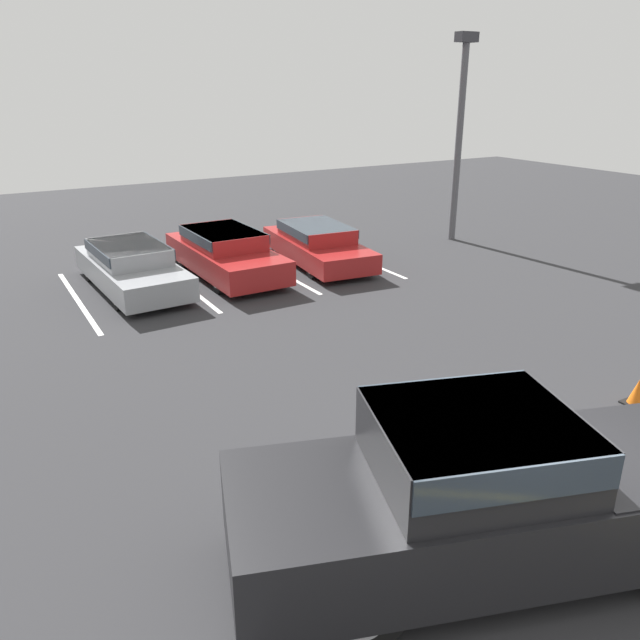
% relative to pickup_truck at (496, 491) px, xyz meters
% --- Properties ---
extents(ground_plane, '(60.00, 60.00, 0.00)m').
position_rel_pickup_truck_xyz_m(ground_plane, '(0.37, 0.06, -0.93)').
color(ground_plane, '#2D2D30').
extents(stall_stripe_a, '(0.12, 5.29, 0.01)m').
position_rel_pickup_truck_xyz_m(stall_stripe_a, '(-2.32, 11.75, -0.93)').
color(stall_stripe_a, white).
rests_on(stall_stripe_a, ground_plane).
extents(stall_stripe_b, '(0.12, 5.29, 0.01)m').
position_rel_pickup_truck_xyz_m(stall_stripe_b, '(0.41, 11.75, -0.93)').
color(stall_stripe_b, white).
rests_on(stall_stripe_b, ground_plane).
extents(stall_stripe_c, '(0.12, 5.29, 0.01)m').
position_rel_pickup_truck_xyz_m(stall_stripe_c, '(3.14, 11.75, -0.93)').
color(stall_stripe_c, white).
rests_on(stall_stripe_c, ground_plane).
extents(stall_stripe_d, '(0.12, 5.29, 0.01)m').
position_rel_pickup_truck_xyz_m(stall_stripe_d, '(5.88, 11.75, -0.93)').
color(stall_stripe_d, white).
rests_on(stall_stripe_d, ground_plane).
extents(pickup_truck, '(6.13, 3.70, 1.88)m').
position_rel_pickup_truck_xyz_m(pickup_truck, '(0.00, 0.00, 0.00)').
color(pickup_truck, black).
rests_on(pickup_truck, ground_plane).
extents(parked_sedan_a, '(1.99, 4.78, 1.19)m').
position_rel_pickup_truck_xyz_m(parked_sedan_a, '(-0.87, 12.01, -0.29)').
color(parked_sedan_a, gray).
rests_on(parked_sedan_a, ground_plane).
extents(parked_sedan_b, '(1.90, 4.82, 1.27)m').
position_rel_pickup_truck_xyz_m(parked_sedan_b, '(1.73, 11.99, -0.25)').
color(parked_sedan_b, maroon).
rests_on(parked_sedan_b, ground_plane).
extents(parked_sedan_c, '(2.22, 4.81, 1.15)m').
position_rel_pickup_truck_xyz_m(parked_sedan_c, '(4.57, 11.77, -0.31)').
color(parked_sedan_c, maroon).
rests_on(parked_sedan_c, ground_plane).
extents(light_post, '(0.70, 0.36, 6.54)m').
position_rel_pickup_truck_xyz_m(light_post, '(10.09, 12.05, 2.82)').
color(light_post, '#515156').
rests_on(light_post, ground_plane).
extents(traffic_cone, '(0.37, 0.37, 0.46)m').
position_rel_pickup_truck_xyz_m(traffic_cone, '(4.78, 1.44, -0.72)').
color(traffic_cone, black).
rests_on(traffic_cone, ground_plane).
extents(wheel_stop_curb, '(1.85, 0.20, 0.14)m').
position_rel_pickup_truck_xyz_m(wheel_stop_curb, '(4.07, 15.15, -0.86)').
color(wheel_stop_curb, '#B7B2A8').
rests_on(wheel_stop_curb, ground_plane).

